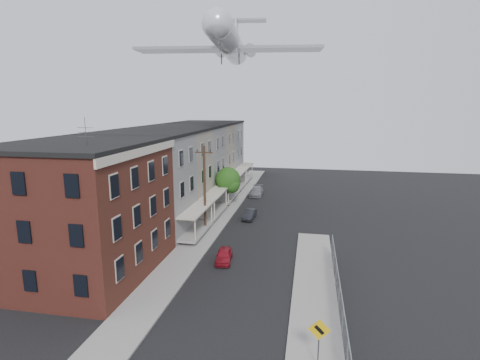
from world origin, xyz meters
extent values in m
plane|color=black|center=(0.00, 0.00, 0.00)|extent=(120.00, 120.00, 0.00)
cube|color=gray|center=(-5.50, 24.00, 0.06)|extent=(3.00, 62.00, 0.12)
cube|color=gray|center=(5.50, 6.00, 0.06)|extent=(3.00, 26.00, 0.12)
cube|color=gray|center=(-4.05, 24.00, 0.07)|extent=(0.15, 62.00, 0.14)
cube|color=gray|center=(4.05, 6.00, 0.07)|extent=(0.15, 26.00, 0.14)
cube|color=black|center=(-12.00, 7.00, 5.00)|extent=(10.00, 12.00, 10.00)
cube|color=black|center=(-12.00, 7.00, 10.15)|extent=(10.30, 12.30, 0.30)
cube|color=beige|center=(-6.92, 7.00, 9.70)|extent=(0.16, 12.20, 0.60)
cylinder|color=#515156|center=(-10.00, 5.00, 11.15)|extent=(0.04, 0.04, 2.00)
cube|color=slate|center=(-12.00, 16.50, 5.00)|extent=(10.00, 7.00, 10.00)
cube|color=black|center=(-12.00, 16.50, 10.15)|extent=(10.25, 7.00, 0.30)
cube|color=gray|center=(-6.10, 16.50, 0.55)|extent=(1.80, 6.40, 0.25)
cube|color=beige|center=(-6.10, 16.50, 2.75)|extent=(1.90, 6.50, 0.15)
cube|color=gray|center=(-12.00, 23.50, 5.00)|extent=(10.00, 7.00, 10.00)
cube|color=black|center=(-12.00, 23.50, 10.15)|extent=(10.25, 7.00, 0.30)
cube|color=gray|center=(-6.10, 23.50, 0.55)|extent=(1.80, 6.40, 0.25)
cube|color=beige|center=(-6.10, 23.50, 2.75)|extent=(1.90, 6.50, 0.15)
cube|color=slate|center=(-12.00, 30.50, 5.00)|extent=(10.00, 7.00, 10.00)
cube|color=black|center=(-12.00, 30.50, 10.15)|extent=(10.25, 7.00, 0.30)
cube|color=gray|center=(-6.10, 30.50, 0.55)|extent=(1.80, 6.40, 0.25)
cube|color=beige|center=(-6.10, 30.50, 2.75)|extent=(1.90, 6.50, 0.15)
cube|color=gray|center=(-12.00, 37.50, 5.00)|extent=(10.00, 7.00, 10.00)
cube|color=black|center=(-12.00, 37.50, 10.15)|extent=(10.25, 7.00, 0.30)
cube|color=gray|center=(-6.10, 37.50, 0.55)|extent=(1.80, 6.40, 0.25)
cube|color=beige|center=(-6.10, 37.50, 2.75)|extent=(1.90, 6.50, 0.15)
cube|color=slate|center=(-12.00, 44.50, 5.00)|extent=(10.00, 7.00, 10.00)
cube|color=black|center=(-12.00, 44.50, 10.15)|extent=(10.25, 7.00, 0.30)
cube|color=gray|center=(-6.10, 44.50, 0.55)|extent=(1.80, 6.40, 0.25)
cube|color=beige|center=(-6.10, 44.50, 2.75)|extent=(1.90, 6.50, 0.15)
cylinder|color=gray|center=(7.00, -1.00, 0.95)|extent=(0.06, 0.06, 1.90)
cylinder|color=gray|center=(7.00, 2.00, 0.95)|extent=(0.06, 0.06, 1.90)
cylinder|color=gray|center=(7.00, 5.00, 0.95)|extent=(0.06, 0.06, 1.90)
cylinder|color=gray|center=(7.00, 8.00, 0.95)|extent=(0.06, 0.06, 1.90)
cylinder|color=gray|center=(7.00, 11.00, 0.95)|extent=(0.06, 0.06, 1.90)
cylinder|color=gray|center=(7.00, 14.00, 0.95)|extent=(0.06, 0.06, 1.90)
cube|color=gray|center=(7.00, 5.00, 1.85)|extent=(0.04, 18.00, 0.04)
cube|color=gray|center=(7.00, 5.00, 0.95)|extent=(0.02, 18.00, 1.80)
cylinder|color=#515156|center=(5.60, -1.00, 1.30)|extent=(0.07, 0.07, 2.60)
cube|color=#DFAF0B|center=(5.60, -1.04, 2.25)|extent=(1.10, 0.03, 1.10)
cube|color=black|center=(5.60, -1.06, 2.25)|extent=(0.52, 0.02, 0.52)
cylinder|color=black|center=(-5.60, 18.00, 4.50)|extent=(0.26, 0.26, 9.00)
cube|color=black|center=(-5.60, 18.00, 8.30)|extent=(1.80, 0.12, 0.12)
cylinder|color=black|center=(-6.30, 18.00, 8.50)|extent=(0.08, 0.08, 0.25)
cylinder|color=black|center=(-4.90, 18.00, 8.50)|extent=(0.08, 0.08, 0.25)
cylinder|color=black|center=(-5.40, 28.00, 1.20)|extent=(0.24, 0.24, 2.40)
sphere|color=#193F11|center=(-5.40, 28.00, 3.60)|extent=(3.20, 3.20, 3.20)
sphere|color=#193F11|center=(-4.90, 27.70, 3.04)|extent=(2.24, 2.24, 2.24)
imported|color=maroon|center=(-1.98, 10.99, 0.54)|extent=(1.63, 3.29, 1.08)
imported|color=black|center=(-1.80, 23.32, 0.54)|extent=(1.26, 3.32, 1.08)
imported|color=gray|center=(-2.67, 34.77, 0.63)|extent=(1.87, 4.37, 1.26)
cylinder|color=silver|center=(-5.17, 28.24, 20.24)|extent=(5.30, 21.81, 2.88)
sphere|color=silver|center=(-3.95, 17.50, 20.24)|extent=(2.88, 2.88, 2.88)
cone|color=silver|center=(-6.39, 38.98, 20.24)|extent=(3.17, 3.01, 2.88)
cube|color=#939399|center=(-5.01, 26.90, 19.34)|extent=(21.92, 6.20, 0.32)
cylinder|color=#939399|center=(-8.18, 35.61, 20.42)|extent=(1.84, 3.74, 1.44)
cylinder|color=#939399|center=(-3.88, 36.09, 20.42)|extent=(1.84, 3.74, 1.44)
cube|color=silver|center=(-6.33, 38.54, 22.76)|extent=(0.61, 3.43, 5.05)
cube|color=#939399|center=(-6.44, 39.43, 25.10)|extent=(8.77, 3.29, 0.23)
cylinder|color=#515156|center=(-4.15, 19.29, 18.61)|extent=(0.14, 0.14, 1.08)
camera|label=1|loc=(4.88, -17.80, 12.91)|focal=28.00mm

